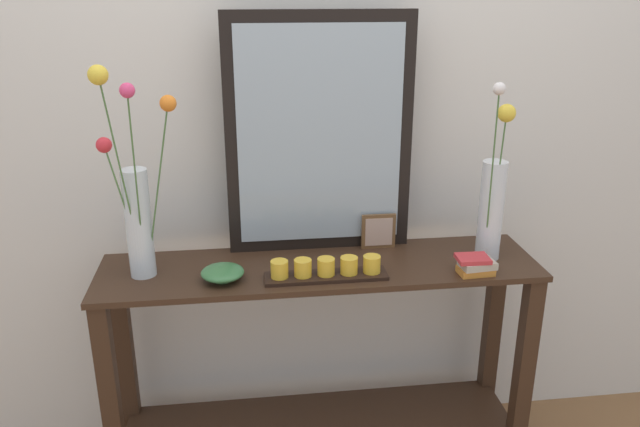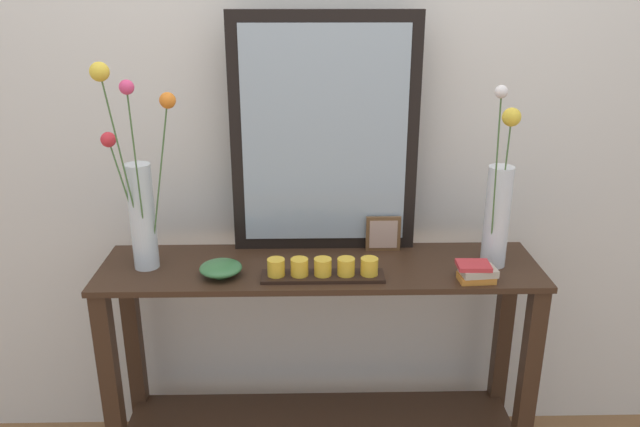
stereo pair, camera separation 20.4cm
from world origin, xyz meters
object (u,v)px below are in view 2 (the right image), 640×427
object	(u,v)px
console_table	(320,351)
mirror_leaning	(325,136)
vase_right	(498,208)
tall_vase_left	(139,199)
decorative_bowl	(221,268)
book_stack	(476,272)
candle_tray	(323,270)
picture_frame_small	(383,234)

from	to	relation	value
console_table	mirror_leaning	size ratio (longest dim) A/B	1.81
console_table	vase_right	world-z (taller)	vase_right
tall_vase_left	vase_right	size ratio (longest dim) A/B	1.11
vase_right	decorative_bowl	distance (m)	0.91
tall_vase_left	decorative_bowl	world-z (taller)	tall_vase_left
mirror_leaning	book_stack	world-z (taller)	mirror_leaning
tall_vase_left	vase_right	world-z (taller)	tall_vase_left
mirror_leaning	tall_vase_left	world-z (taller)	mirror_leaning
vase_right	mirror_leaning	bearing A→B (deg)	163.33
book_stack	vase_right	bearing A→B (deg)	53.78
tall_vase_left	decorative_bowl	distance (m)	0.34
candle_tray	picture_frame_small	xyz separation A→B (m)	(0.22, 0.22, 0.03)
mirror_leaning	candle_tray	world-z (taller)	mirror_leaning
mirror_leaning	book_stack	xyz separation A→B (m)	(0.47, -0.28, -0.37)
tall_vase_left	vase_right	xyz separation A→B (m)	(1.15, 0.00, -0.04)
mirror_leaning	picture_frame_small	bearing A→B (deg)	-8.93
tall_vase_left	picture_frame_small	size ratio (longest dim) A/B	5.43
tall_vase_left	candle_tray	size ratio (longest dim) A/B	1.74
tall_vase_left	decorative_bowl	xyz separation A→B (m)	(0.25, -0.06, -0.22)
candle_tray	console_table	bearing A→B (deg)	93.92
tall_vase_left	book_stack	world-z (taller)	tall_vase_left
console_table	mirror_leaning	distance (m)	0.75
console_table	candle_tray	xyz separation A→B (m)	(0.01, -0.10, 0.36)
mirror_leaning	tall_vase_left	bearing A→B (deg)	-163.85
picture_frame_small	decorative_bowl	bearing A→B (deg)	-160.23
console_table	tall_vase_left	distance (m)	0.81
tall_vase_left	candle_tray	xyz separation A→B (m)	(0.58, -0.08, -0.21)
console_table	picture_frame_small	bearing A→B (deg)	28.23
candle_tray	book_stack	bearing A→B (deg)	-3.66
vase_right	picture_frame_small	xyz separation A→B (m)	(-0.35, 0.13, -0.14)
vase_right	decorative_bowl	size ratio (longest dim) A/B	4.49
picture_frame_small	book_stack	size ratio (longest dim) A/B	0.99
tall_vase_left	picture_frame_small	xyz separation A→B (m)	(0.80, 0.14, -0.18)
mirror_leaning	decorative_bowl	distance (m)	0.56
mirror_leaning	decorative_bowl	size ratio (longest dim) A/B	5.92
console_table	tall_vase_left	bearing A→B (deg)	-178.10
console_table	picture_frame_small	world-z (taller)	picture_frame_small
decorative_bowl	book_stack	xyz separation A→B (m)	(0.81, -0.05, 0.00)
tall_vase_left	candle_tray	world-z (taller)	tall_vase_left
decorative_bowl	mirror_leaning	bearing A→B (deg)	33.92
mirror_leaning	vase_right	xyz separation A→B (m)	(0.56, -0.17, -0.20)
picture_frame_small	vase_right	bearing A→B (deg)	-20.94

